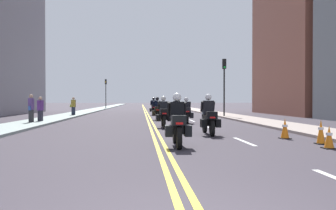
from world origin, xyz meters
name	(u,v)px	position (x,y,z in m)	size (l,w,h in m)	color
ground_plane	(145,110)	(0.00, 48.00, 0.00)	(264.00, 264.00, 0.00)	#38333B
sidewalk_left	(97,109)	(-6.93, 48.00, 0.06)	(2.42, 144.00, 0.12)	#92A39D
sidewalk_right	(191,109)	(6.93, 48.00, 0.06)	(2.42, 144.00, 0.12)	#A09088
centreline_yellow_inner	(144,110)	(-0.12, 48.00, 0.00)	(0.12, 132.00, 0.01)	yellow
centreline_yellow_outer	(146,110)	(0.12, 48.00, 0.00)	(0.12, 132.00, 0.01)	yellow
lane_dashes_white	(178,115)	(2.86, 29.00, 0.00)	(0.14, 56.40, 0.01)	silver
motorcycle_0	(177,125)	(0.48, 6.90, 0.65)	(0.77, 2.11, 1.61)	black
motorcycle_1	(209,118)	(2.12, 10.35, 0.66)	(0.76, 2.24, 1.65)	black
motorcycle_2	(163,115)	(0.56, 14.33, 0.66)	(0.76, 2.28, 1.60)	black
motorcycle_3	(186,112)	(2.15, 17.47, 0.65)	(0.77, 2.08, 1.57)	black
motorcycle_4	(157,111)	(0.56, 20.98, 0.65)	(0.76, 2.17, 1.62)	black
motorcycle_5	(177,109)	(2.31, 24.68, 0.65)	(0.76, 2.15, 1.60)	black
motorcycle_6	(154,108)	(0.58, 28.71, 0.66)	(0.77, 2.26, 1.66)	black
traffic_cone_0	(329,137)	(4.78, 6.10, 0.33)	(0.34, 0.34, 0.66)	black
traffic_cone_1	(321,132)	(5.08, 7.13, 0.39)	(0.32, 0.32, 0.78)	black
traffic_cone_2	(285,129)	(4.58, 8.72, 0.37)	(0.37, 0.37, 0.74)	black
traffic_light_near	(224,77)	(6.12, 24.28, 3.24)	(0.28, 0.38, 4.71)	black
traffic_light_far	(106,88)	(-6.12, 52.79, 3.25)	(0.28, 0.38, 4.71)	black
pedestrian_0	(40,109)	(-6.72, 18.39, 0.83)	(0.32, 0.41, 1.61)	#282835
pedestrian_1	(31,109)	(-6.90, 17.20, 0.90)	(0.25, 0.49, 1.73)	#2A2A2E
pedestrian_2	(73,106)	(-6.43, 27.37, 0.86)	(0.50, 0.26, 1.66)	#212739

